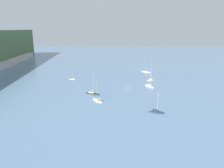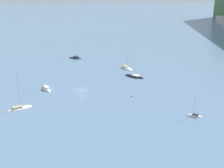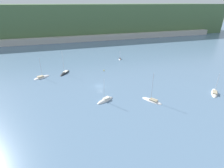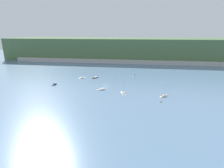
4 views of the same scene
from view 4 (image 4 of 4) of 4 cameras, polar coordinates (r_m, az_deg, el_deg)
The scene contains 12 objects.
ground_plane at distance 145.75m, azimuth -2.02°, elevation -0.28°, with size 600.00×600.00×0.00m, color slate.
hillside_ridge at distance 280.09m, azimuth 3.20°, elevation 11.36°, with size 356.60×71.23×32.55m.
shore_town_strip at distance 243.25m, azimuth 2.29°, elevation 7.30°, with size 303.11×6.00×5.29m.
sailboat_0 at distance 168.04m, azimuth -5.54°, elevation 2.01°, with size 6.79×8.69×12.94m.
sailboat_1 at distance 126.05m, azimuth 3.76°, elevation -3.03°, with size 6.59×8.37×12.10m.
sailboat_2 at distance 178.16m, azimuth 7.13°, elevation 2.81°, with size 3.36×5.03×6.58m.
sailboat_3 at distance 133.48m, azimuth -3.43°, elevation -1.89°, with size 7.85×5.41×10.16m.
sailboat_4 at distance 168.66m, azimuth -9.57°, elevation 1.90°, with size 8.51×6.61×11.11m.
sailboat_5 at distance 125.38m, azimuth 16.61°, elevation -3.86°, with size 8.00×8.04×9.64m.
sailboat_6 at distance 153.12m, azimuth -18.35°, elevation -0.25°, with size 4.14×7.11×9.84m.
mooring_buoy_0 at distance 114.98m, azimuth 15.71°, elevation -5.51°, with size 0.82×0.82×0.82m.
mooring_buoy_1 at distance 161.93m, azimuth 1.45°, elevation 1.59°, with size 0.61×0.61×0.61m.
Camera 4 is at (25.35, -136.97, 42.89)m, focal length 28.00 mm.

